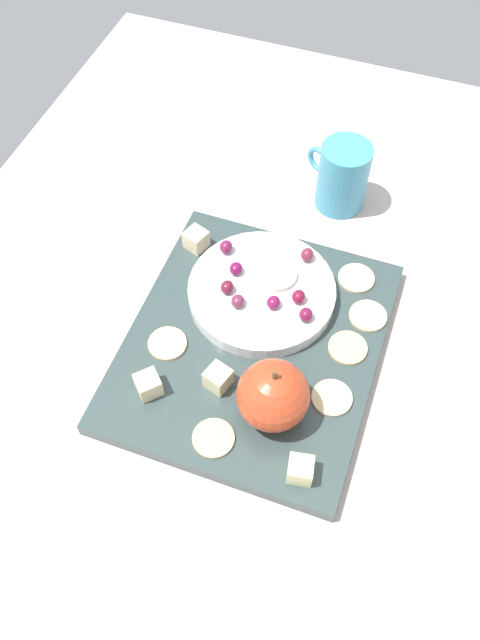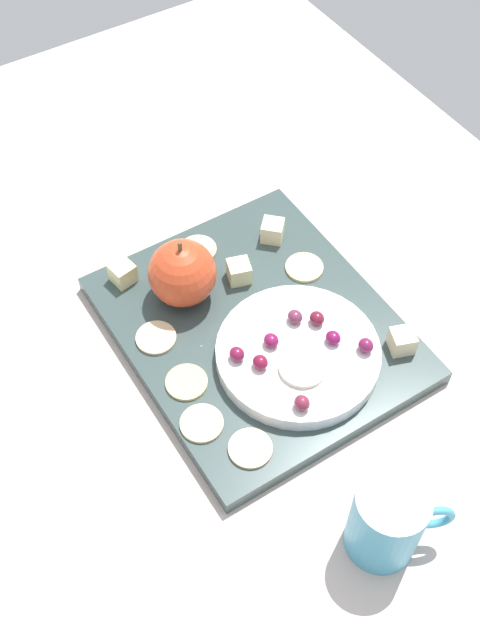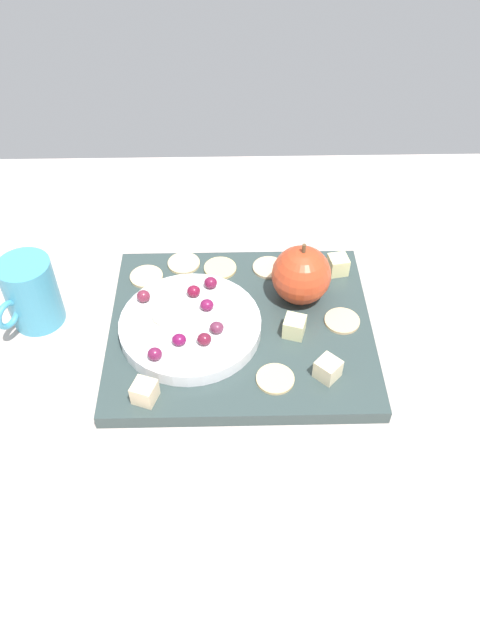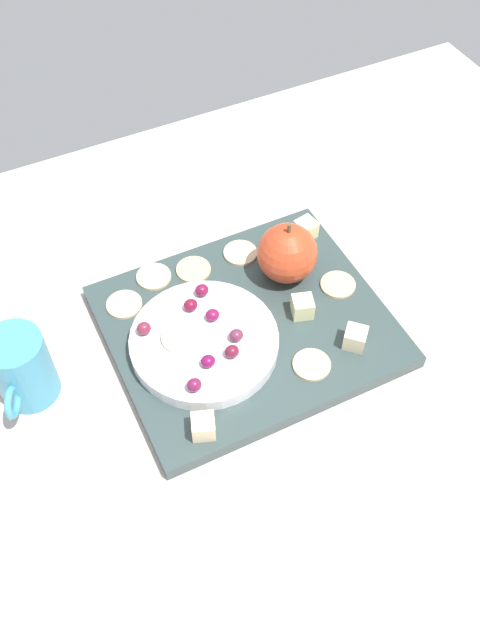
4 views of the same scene
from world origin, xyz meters
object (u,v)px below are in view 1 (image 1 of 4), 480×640
(platter, at_px, (253,345))
(cracker_5, at_px, (213,438))
(cracker_0, at_px, (348,348))
(cracker_3, at_px, (332,398))
(grape_7, at_px, (226,247))
(cheese_cube_2, at_px, (218,378))
(cracker_2, at_px, (356,278))
(grape_2, at_px, (306,315))
(cheese_cube_1, at_px, (148,385))
(cup, at_px, (342,176))
(cracker_4, at_px, (167,344))
(grape_0, at_px, (307,255))
(apple_slice_0, at_px, (276,274))
(cheese_cube_0, at_px, (300,470))
(grape_5, at_px, (236,269))
(grape_3, at_px, (273,302))
(serving_dish, at_px, (262,292))
(grape_6, at_px, (238,301))
(grape_4, at_px, (299,297))
(cheese_cube_3, at_px, (196,239))
(grape_1, at_px, (227,287))
(cracker_1, at_px, (368,316))
(apple_whole, at_px, (273,395))

(platter, relative_size, cracker_5, 7.39)
(cracker_0, distance_m, cracker_3, 0.07)
(cracker_5, height_order, grape_7, grape_7)
(cheese_cube_2, relative_size, cracker_3, 0.56)
(cracker_2, bearing_deg, cracker_0, -171.41)
(platter, bearing_deg, grape_2, -52.64)
(cheese_cube_1, height_order, cup, cup)
(cheese_cube_2, bearing_deg, cracker_4, 69.12)
(cracker_4, relative_size, grape_0, 2.62)
(grape_7, bearing_deg, cup, -32.05)
(apple_slice_0, bearing_deg, cheese_cube_0, -156.21)
(grape_5, xyz_separation_m, grape_7, (0.03, 0.02, 0.00))
(grape_0, bearing_deg, apple_slice_0, 144.09)
(grape_7, bearing_deg, grape_2, -117.62)
(platter, height_order, cheese_cube_2, cheese_cube_2)
(cracker_5, height_order, grape_3, grape_3)
(cracker_0, distance_m, cracker_4, 0.22)
(serving_dish, bearing_deg, platter, -169.64)
(cheese_cube_2, height_order, grape_2, grape_2)
(grape_3, relative_size, grape_5, 1.00)
(grape_0, distance_m, grape_6, 0.11)
(grape_2, relative_size, grape_4, 1.00)
(cracker_3, height_order, grape_7, grape_7)
(cracker_0, height_order, grape_6, grape_6)
(cheese_cube_3, distance_m, apple_slice_0, 0.12)
(grape_1, bearing_deg, apple_slice_0, -48.99)
(grape_0, bearing_deg, platter, 168.01)
(grape_7, xyz_separation_m, apple_slice_0, (-0.02, -0.07, -0.01))
(platter, distance_m, cheese_cube_1, 0.14)
(cheese_cube_1, xyz_separation_m, cracker_4, (0.06, 0.00, -0.01))
(cheese_cube_1, bearing_deg, grape_2, -44.79)
(platter, xyz_separation_m, cheese_cube_2, (-0.07, 0.02, 0.02))
(grape_7, bearing_deg, apple_slice_0, -102.49)
(serving_dish, height_order, cheese_cube_1, cheese_cube_1)
(cup, bearing_deg, cracker_2, -157.34)
(grape_4, relative_size, apple_slice_0, 0.34)
(grape_0, height_order, grape_1, grape_0)
(cheese_cube_2, relative_size, grape_4, 1.47)
(cheese_cube_1, height_order, grape_3, grape_3)
(cracker_4, bearing_deg, grape_0, -36.09)
(cheese_cube_1, bearing_deg, cracker_4, 4.49)
(platter, bearing_deg, cracker_3, -111.58)
(cheese_cube_2, relative_size, cheese_cube_3, 1.00)
(cracker_4, relative_size, grape_5, 2.62)
(platter, xyz_separation_m, grape_5, (0.08, 0.05, 0.04))
(cheese_cube_3, xyz_separation_m, cracker_1, (-0.03, -0.24, -0.01))
(cracker_2, distance_m, grape_2, 0.10)
(grape_7, xyz_separation_m, cup, (0.17, -0.11, 0.00))
(apple_whole, bearing_deg, cracker_3, -56.69)
(cheese_cube_3, xyz_separation_m, grape_6, (-0.08, -0.09, 0.01))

